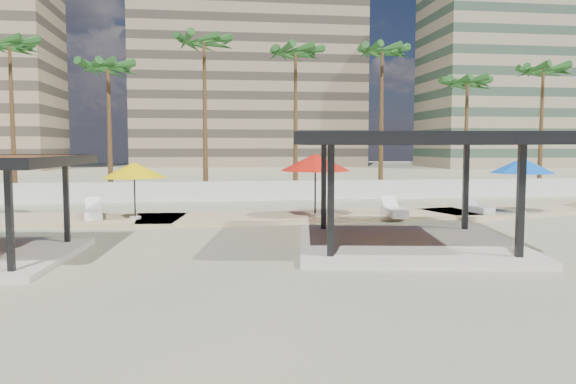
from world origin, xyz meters
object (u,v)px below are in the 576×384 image
lounger_b (394,211)px  lounger_c (478,209)px  umbrella_c (315,163)px  pavilion_central (408,180)px  lounger_a (94,213)px

lounger_b → lounger_c: lounger_b is taller
umbrella_c → lounger_c: (8.16, 0.65, -2.29)m
umbrella_c → lounger_b: umbrella_c is taller
lounger_b → lounger_c: (4.49, 0.76, -0.03)m
pavilion_central → lounger_c: pavilion_central is taller
pavilion_central → lounger_c: (6.36, 7.61, -1.91)m
lounger_c → pavilion_central: bearing=132.5°
umbrella_c → lounger_a: (-9.92, 1.12, -2.26)m
pavilion_central → lounger_c: 10.10m
pavilion_central → lounger_c: size_ratio=4.36×
pavilion_central → umbrella_c: (-1.81, 6.96, 0.38)m
umbrella_c → lounger_a: umbrella_c is taller
lounger_a → lounger_b: lounger_b is taller
pavilion_central → umbrella_c: pavilion_central is taller
pavilion_central → lounger_b: 7.34m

